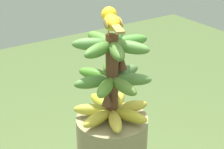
{
  "coord_description": "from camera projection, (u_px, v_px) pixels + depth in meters",
  "views": [
    {
      "loc": [
        0.63,
        0.95,
        1.91
      ],
      "look_at": [
        0.0,
        0.0,
        1.37
      ],
      "focal_mm": 60.26,
      "sensor_mm": 36.0,
      "label": 1
    }
  ],
  "objects": [
    {
      "name": "banana_bunch",
      "position": [
        112.0,
        79.0,
        1.27
      ],
      "size": [
        0.28,
        0.27,
        0.31
      ],
      "color": "brown",
      "rests_on": "banana_tree"
    },
    {
      "name": "perched_bird",
      "position": [
        111.0,
        20.0,
        1.19
      ],
      "size": [
        0.1,
        0.2,
        0.08
      ],
      "color": "#C68933",
      "rests_on": "banana_bunch"
    }
  ]
}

